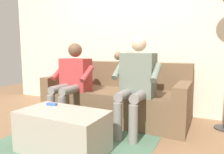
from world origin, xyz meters
The scene contains 9 objects.
ground_plane centered at (0.00, 0.60, 0.00)m, with size 8.00×8.00×0.00m, color #846042.
back_wall centered at (0.00, -0.63, 1.30)m, with size 5.15×0.06×2.61m, color beige.
couch centered at (0.00, -0.14, 0.29)m, with size 2.11×0.86×0.81m.
coffee_table centered at (0.00, 1.08, 0.20)m, with size 0.86×0.47×0.41m.
person_left_seated centered at (-0.47, 0.27, 0.65)m, with size 0.55×0.60×1.16m.
person_right_seated centered at (0.47, 0.30, 0.61)m, with size 0.57×0.58×1.09m.
cat_on_backrest centered at (-0.05, -0.43, 0.89)m, with size 0.58×0.15×0.17m.
remote_blue centered at (0.24, 0.96, 0.42)m, with size 0.11×0.04×0.03m, color #3860B7.
floor_rug centered at (0.00, 0.92, 0.00)m, with size 1.60×1.84×0.01m, color #4C7056.
Camera 1 is at (-1.25, 2.52, 0.97)m, focal length 31.80 mm.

